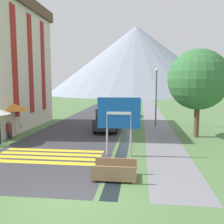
{
  "coord_description": "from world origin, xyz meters",
  "views": [
    {
      "loc": [
        2.19,
        -7.4,
        3.72
      ],
      "look_at": [
        0.15,
        10.0,
        1.66
      ],
      "focal_mm": 40.0,
      "sensor_mm": 36.0,
      "label": 1
    }
  ],
  "objects_px": {
    "cafe_chair_far_left": "(18,126)",
    "parked_car_far": "(118,108)",
    "parked_car_near": "(108,119)",
    "tree_by_path": "(198,80)",
    "footbridge": "(115,173)",
    "road_sign": "(119,118)",
    "streetlamp": "(156,92)",
    "cafe_umbrella_middle_orange": "(14,107)",
    "person_seated_far": "(9,129)"
  },
  "relations": [
    {
      "from": "road_sign",
      "to": "parked_car_far",
      "type": "height_order",
      "value": "road_sign"
    },
    {
      "from": "cafe_chair_far_left",
      "to": "streetlamp",
      "type": "height_order",
      "value": "streetlamp"
    },
    {
      "from": "road_sign",
      "to": "footbridge",
      "type": "bearing_deg",
      "value": -87.98
    },
    {
      "from": "parked_car_far",
      "to": "cafe_umbrella_middle_orange",
      "type": "bearing_deg",
      "value": -118.23
    },
    {
      "from": "parked_car_near",
      "to": "road_sign",
      "type": "bearing_deg",
      "value": -77.67
    },
    {
      "from": "parked_car_near",
      "to": "tree_by_path",
      "type": "xyz_separation_m",
      "value": [
        6.39,
        -1.68,
        3.02
      ]
    },
    {
      "from": "road_sign",
      "to": "parked_car_far",
      "type": "bearing_deg",
      "value": 95.55
    },
    {
      "from": "road_sign",
      "to": "streetlamp",
      "type": "height_order",
      "value": "streetlamp"
    },
    {
      "from": "streetlamp",
      "to": "person_seated_far",
      "type": "bearing_deg",
      "value": -149.03
    },
    {
      "from": "parked_car_near",
      "to": "tree_by_path",
      "type": "height_order",
      "value": "tree_by_path"
    },
    {
      "from": "road_sign",
      "to": "footbridge",
      "type": "height_order",
      "value": "road_sign"
    },
    {
      "from": "footbridge",
      "to": "cafe_chair_far_left",
      "type": "height_order",
      "value": "cafe_chair_far_left"
    },
    {
      "from": "cafe_umbrella_middle_orange",
      "to": "streetlamp",
      "type": "xyz_separation_m",
      "value": [
        9.96,
        5.18,
        0.88
      ]
    },
    {
      "from": "parked_car_far",
      "to": "streetlamp",
      "type": "relative_size",
      "value": 0.91
    },
    {
      "from": "road_sign",
      "to": "tree_by_path",
      "type": "height_order",
      "value": "tree_by_path"
    },
    {
      "from": "cafe_chair_far_left",
      "to": "parked_car_far",
      "type": "bearing_deg",
      "value": 57.8
    },
    {
      "from": "road_sign",
      "to": "parked_car_far",
      "type": "xyz_separation_m",
      "value": [
        -1.49,
        15.3,
        -1.08
      ]
    },
    {
      "from": "footbridge",
      "to": "streetlamp",
      "type": "height_order",
      "value": "streetlamp"
    },
    {
      "from": "parked_car_far",
      "to": "cafe_chair_far_left",
      "type": "xyz_separation_m",
      "value": [
        -6.5,
        -10.29,
        -0.4
      ]
    },
    {
      "from": "cafe_umbrella_middle_orange",
      "to": "person_seated_far",
      "type": "height_order",
      "value": "cafe_umbrella_middle_orange"
    },
    {
      "from": "road_sign",
      "to": "cafe_umbrella_middle_orange",
      "type": "xyz_separation_m",
      "value": [
        -7.6,
        3.9,
        0.06
      ]
    },
    {
      "from": "footbridge",
      "to": "tree_by_path",
      "type": "bearing_deg",
      "value": 59.52
    },
    {
      "from": "cafe_umbrella_middle_orange",
      "to": "person_seated_far",
      "type": "xyz_separation_m",
      "value": [
        0.0,
        -0.79,
        -1.39
      ]
    },
    {
      "from": "road_sign",
      "to": "parked_car_near",
      "type": "bearing_deg",
      "value": 102.33
    },
    {
      "from": "parked_car_far",
      "to": "footbridge",
      "type": "bearing_deg",
      "value": -85.02
    },
    {
      "from": "parked_car_far",
      "to": "person_seated_far",
      "type": "relative_size",
      "value": 3.76
    },
    {
      "from": "streetlamp",
      "to": "road_sign",
      "type": "bearing_deg",
      "value": -104.52
    },
    {
      "from": "parked_car_far",
      "to": "person_seated_far",
      "type": "xyz_separation_m",
      "value": [
        -6.12,
        -12.19,
        -0.25
      ]
    },
    {
      "from": "road_sign",
      "to": "tree_by_path",
      "type": "distance_m",
      "value": 7.38
    },
    {
      "from": "road_sign",
      "to": "cafe_umbrella_middle_orange",
      "type": "height_order",
      "value": "road_sign"
    },
    {
      "from": "footbridge",
      "to": "tree_by_path",
      "type": "height_order",
      "value": "tree_by_path"
    },
    {
      "from": "person_seated_far",
      "to": "tree_by_path",
      "type": "distance_m",
      "value": 13.09
    },
    {
      "from": "parked_car_near",
      "to": "streetlamp",
      "type": "xyz_separation_m",
      "value": [
        3.85,
        2.24,
        2.03
      ]
    },
    {
      "from": "road_sign",
      "to": "parked_car_far",
      "type": "relative_size",
      "value": 0.67
    },
    {
      "from": "parked_car_near",
      "to": "person_seated_far",
      "type": "xyz_separation_m",
      "value": [
        -6.11,
        -3.74,
        -0.25
      ]
    },
    {
      "from": "streetlamp",
      "to": "tree_by_path",
      "type": "height_order",
      "value": "tree_by_path"
    },
    {
      "from": "cafe_chair_far_left",
      "to": "person_seated_far",
      "type": "bearing_deg",
      "value": -78.69
    },
    {
      "from": "person_seated_far",
      "to": "streetlamp",
      "type": "distance_m",
      "value": 11.83
    },
    {
      "from": "footbridge",
      "to": "parked_car_far",
      "type": "xyz_separation_m",
      "value": [
        -1.59,
        18.28,
        0.68
      ]
    },
    {
      "from": "streetlamp",
      "to": "tree_by_path",
      "type": "bearing_deg",
      "value": -56.96
    },
    {
      "from": "parked_car_far",
      "to": "person_seated_far",
      "type": "distance_m",
      "value": 13.64
    },
    {
      "from": "cafe_chair_far_left",
      "to": "road_sign",
      "type": "bearing_deg",
      "value": -32.03
    },
    {
      "from": "parked_car_near",
      "to": "cafe_chair_far_left",
      "type": "xyz_separation_m",
      "value": [
        -6.49,
        -1.83,
        -0.4
      ]
    },
    {
      "from": "footbridge",
      "to": "cafe_umbrella_middle_orange",
      "type": "relative_size",
      "value": 0.74
    },
    {
      "from": "cafe_chair_far_left",
      "to": "cafe_umbrella_middle_orange",
      "type": "distance_m",
      "value": 1.93
    },
    {
      "from": "parked_car_far",
      "to": "tree_by_path",
      "type": "relative_size",
      "value": 0.75
    },
    {
      "from": "tree_by_path",
      "to": "road_sign",
      "type": "bearing_deg",
      "value": -133.5
    },
    {
      "from": "cafe_umbrella_middle_orange",
      "to": "streetlamp",
      "type": "height_order",
      "value": "streetlamp"
    },
    {
      "from": "parked_car_far",
      "to": "tree_by_path",
      "type": "height_order",
      "value": "tree_by_path"
    },
    {
      "from": "footbridge",
      "to": "parked_car_far",
      "type": "relative_size",
      "value": 0.38
    }
  ]
}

